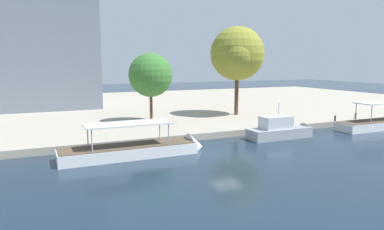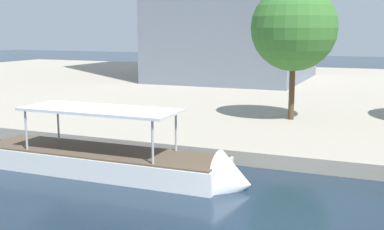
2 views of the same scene
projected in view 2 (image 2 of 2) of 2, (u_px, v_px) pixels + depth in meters
ground_plane at (243, 223)px, 16.28m from camera, size 220.00×220.00×0.00m
dock_promenade at (345, 93)px, 47.31m from camera, size 120.00×55.00×0.70m
tour_boat_1 at (120, 166)px, 21.74m from camera, size 12.80×2.93×3.97m
tree_1 at (293, 27)px, 30.37m from camera, size 5.38×5.38×8.47m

